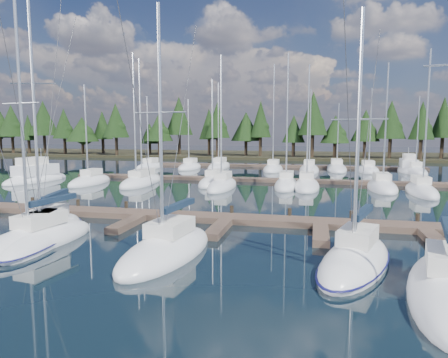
% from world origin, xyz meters
% --- Properties ---
extents(ground, '(260.00, 260.00, 0.00)m').
position_xyz_m(ground, '(0.00, 30.00, 0.00)').
color(ground, black).
rests_on(ground, ground).
extents(far_shore, '(220.00, 30.00, 0.60)m').
position_xyz_m(far_shore, '(0.00, 90.00, 0.30)').
color(far_shore, black).
rests_on(far_shore, ground).
extents(main_dock, '(44.00, 6.13, 0.90)m').
position_xyz_m(main_dock, '(0.00, 17.36, 0.20)').
color(main_dock, brown).
rests_on(main_dock, ground).
extents(back_docks, '(50.00, 21.80, 0.40)m').
position_xyz_m(back_docks, '(0.00, 49.58, 0.20)').
color(back_docks, brown).
rests_on(back_docks, ground).
extents(front_sailboat_1, '(5.09, 10.02, 15.54)m').
position_xyz_m(front_sailboat_1, '(-9.17, 11.36, 0.29)').
color(front_sailboat_1, white).
rests_on(front_sailboat_1, ground).
extents(front_sailboat_2, '(3.66, 8.48, 13.53)m').
position_xyz_m(front_sailboat_2, '(-8.83, 10.13, 0.29)').
color(front_sailboat_2, white).
rests_on(front_sailboat_2, ground).
extents(front_sailboat_3, '(3.82, 8.28, 12.56)m').
position_xyz_m(front_sailboat_3, '(-1.38, 10.07, 0.28)').
color(front_sailboat_3, white).
rests_on(front_sailboat_3, ground).
extents(front_sailboat_4, '(4.98, 8.44, 11.90)m').
position_xyz_m(front_sailboat_4, '(7.45, 10.43, 0.28)').
color(front_sailboat_4, white).
rests_on(front_sailboat_4, ground).
extents(front_sailboat_5, '(4.61, 9.11, 15.01)m').
position_xyz_m(front_sailboat_5, '(10.43, 7.61, 0.30)').
color(front_sailboat_5, white).
rests_on(front_sailboat_5, ground).
extents(back_sailboat_rows, '(44.85, 33.85, 16.84)m').
position_xyz_m(back_sailboat_rows, '(0.32, 45.07, 0.26)').
color(back_sailboat_rows, white).
rests_on(back_sailboat_rows, ground).
extents(motor_yacht_left, '(4.24, 9.95, 4.84)m').
position_xyz_m(motor_yacht_left, '(-27.51, 34.17, 0.53)').
color(motor_yacht_left, white).
rests_on(motor_yacht_left, ground).
extents(motor_yacht_right, '(3.77, 9.08, 4.42)m').
position_xyz_m(motor_yacht_right, '(19.47, 57.06, 0.49)').
color(motor_yacht_right, white).
rests_on(motor_yacht_right, ground).
extents(tree_line, '(185.59, 11.92, 13.76)m').
position_xyz_m(tree_line, '(-3.63, 80.24, 7.55)').
color(tree_line, black).
rests_on(tree_line, far_shore).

